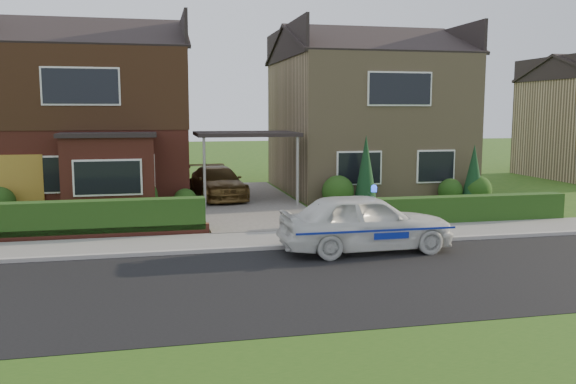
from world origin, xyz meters
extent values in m
plane|color=#244E14|center=(0.00, 0.00, 0.00)|extent=(120.00, 120.00, 0.00)
cube|color=black|center=(0.00, 0.00, 0.00)|extent=(60.00, 6.00, 0.02)
cube|color=#9E9993|center=(0.00, 3.05, 0.06)|extent=(60.00, 0.16, 0.12)
cube|color=slate|center=(0.00, 4.10, 0.05)|extent=(60.00, 2.00, 0.10)
cube|color=#244E14|center=(0.00, -5.00, 0.00)|extent=(60.00, 4.00, 0.01)
cube|color=#666059|center=(0.00, 11.00, 0.06)|extent=(3.80, 12.00, 0.12)
cube|color=brown|center=(-5.80, 14.00, 2.90)|extent=(7.20, 8.00, 5.80)
cube|color=white|center=(-7.38, 9.98, 1.40)|extent=(1.80, 0.08, 1.30)
cube|color=white|center=(-4.22, 9.98, 1.40)|extent=(1.60, 0.08, 1.30)
cube|color=white|center=(-5.80, 9.98, 4.40)|extent=(2.60, 0.08, 1.30)
cube|color=black|center=(-5.80, 14.00, 4.35)|extent=(7.26, 8.06, 2.90)
cube|color=brown|center=(-4.94, 9.30, 1.35)|extent=(3.00, 1.40, 2.70)
cube|color=black|center=(-4.94, 9.30, 2.77)|extent=(3.20, 1.60, 0.14)
cube|color=#957E5B|center=(5.80, 14.00, 2.90)|extent=(7.20, 8.00, 5.80)
cube|color=white|center=(4.22, 9.98, 1.40)|extent=(1.80, 0.08, 1.30)
cube|color=white|center=(7.38, 9.98, 1.40)|extent=(1.60, 0.08, 1.30)
cube|color=white|center=(5.80, 9.98, 4.40)|extent=(2.60, 0.08, 1.30)
cube|color=black|center=(0.00, 11.00, 2.70)|extent=(3.80, 3.00, 0.14)
cylinder|color=gray|center=(-1.70, 9.60, 1.35)|extent=(0.10, 0.10, 2.70)
cylinder|color=gray|center=(1.70, 9.60, 1.35)|extent=(0.10, 0.10, 2.70)
cube|color=olive|center=(-8.25, 9.96, 1.05)|extent=(2.20, 0.10, 2.10)
cube|color=brown|center=(-5.80, 5.30, 0.18)|extent=(7.70, 0.25, 0.36)
cube|color=#1A3611|center=(-5.80, 5.45, 0.00)|extent=(7.50, 0.55, 0.90)
cube|color=#1A3611|center=(5.80, 5.35, 0.00)|extent=(7.50, 0.55, 0.80)
sphere|color=#1A3611|center=(-4.00, 9.30, 0.66)|extent=(1.32, 1.32, 1.32)
sphere|color=#1A3611|center=(-2.40, 9.60, 0.42)|extent=(0.84, 0.84, 0.84)
sphere|color=#1A3611|center=(3.20, 9.40, 0.60)|extent=(1.20, 1.20, 1.20)
sphere|color=#1A3611|center=(7.80, 9.50, 0.48)|extent=(0.96, 0.96, 0.96)
sphere|color=#1A3611|center=(8.80, 9.20, 0.54)|extent=(1.08, 1.08, 1.08)
cone|color=black|center=(4.20, 9.20, 1.30)|extent=(0.90, 0.90, 2.60)
cone|color=black|center=(8.60, 9.20, 1.10)|extent=(0.90, 0.90, 2.20)
imported|color=silver|center=(1.76, 2.40, 0.75)|extent=(1.86, 4.44, 1.50)
sphere|color=#193FF2|center=(1.98, 2.40, 1.58)|extent=(0.17, 0.17, 0.17)
cube|color=navy|center=(1.76, 1.51, 0.69)|extent=(4.05, 0.02, 0.05)
cube|color=navy|center=(1.76, 3.29, 0.69)|extent=(4.05, 0.01, 0.05)
ellipsoid|color=black|center=(0.53, 2.30, 1.04)|extent=(0.22, 0.17, 0.21)
sphere|color=white|center=(0.54, 2.24, 1.03)|extent=(0.11, 0.11, 0.11)
sphere|color=black|center=(0.55, 2.28, 1.18)|extent=(0.13, 0.13, 0.13)
cone|color=black|center=(0.50, 2.29, 1.25)|extent=(0.04, 0.04, 0.05)
cone|color=black|center=(0.59, 2.29, 1.25)|extent=(0.04, 0.04, 0.05)
imported|color=brown|center=(-1.00, 11.96, 0.74)|extent=(2.25, 4.47, 1.24)
imported|color=gray|center=(-8.04, 7.78, 0.38)|extent=(0.53, 0.52, 0.75)
imported|color=gray|center=(-2.50, 6.22, 0.37)|extent=(0.52, 0.52, 0.73)
camera|label=1|loc=(-3.47, -12.05, 3.57)|focal=38.00mm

